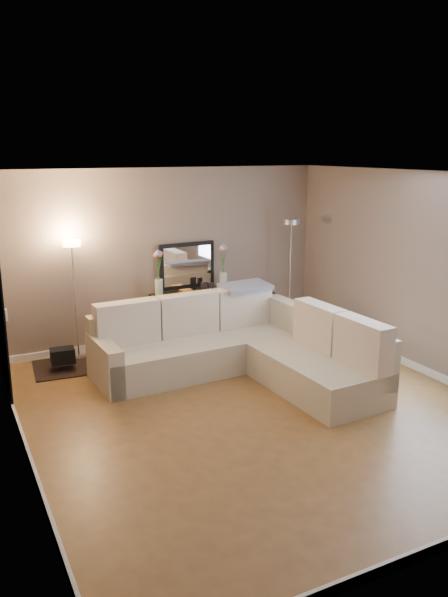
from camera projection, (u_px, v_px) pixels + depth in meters
name	position (u px, v px, depth m)	size (l,w,h in m)	color
floor	(255.00, 408.00, 6.61)	(5.00, 5.50, 0.01)	olive
ceiling	(259.00, 174.00, 5.96)	(5.00, 5.50, 0.01)	white
wall_back	(165.00, 256.00, 8.68)	(5.00, 0.02, 2.60)	gray
wall_left	(13.00, 328.00, 5.20)	(0.02, 5.50, 2.60)	gray
wall_right	(429.00, 275.00, 7.37)	(0.02, 5.50, 2.60)	gray
baseboard_back	(168.00, 336.00, 8.97)	(5.00, 0.03, 0.10)	white
baseboard_front	(441.00, 546.00, 4.23)	(5.00, 0.03, 0.10)	white
baseboard_left	(28.00, 453.00, 5.53)	(0.03, 5.50, 0.10)	white
baseboard_right	(419.00, 368.00, 7.67)	(0.03, 5.50, 0.10)	white
switch_plate	(6.00, 315.00, 5.98)	(0.02, 0.08, 0.12)	white
sectional_sofa	(239.00, 348.00, 7.52)	(2.90, 2.71, 0.98)	beige
throw_blanket	(246.00, 286.00, 8.17)	(0.71, 0.41, 0.05)	gray
console_table	(188.00, 314.00, 8.80)	(1.27, 0.38, 0.78)	black
leaning_mirror	(187.00, 265.00, 8.79)	(0.89, 0.07, 0.70)	black
table_decor	(193.00, 289.00, 8.71)	(0.54, 0.12, 0.13)	orange
flower_vase_left	(159.00, 276.00, 8.43)	(0.15, 0.12, 0.66)	silver
flower_vase_right	(223.00, 269.00, 8.92)	(0.15, 0.12, 0.66)	silver
floor_lamp_lit	(74.00, 276.00, 7.90)	(0.25, 0.25, 1.66)	silver
floor_lamp_unlit	(290.00, 253.00, 9.07)	(0.31, 0.31, 1.81)	silver
charcoal_rug	(76.00, 366.00, 7.87)	(1.08, 0.81, 0.01)	black
black_bag	(63.00, 356.00, 7.70)	(0.31, 0.22, 0.20)	black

